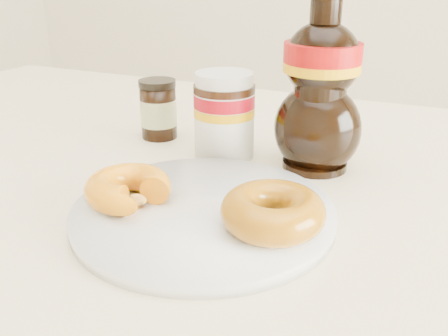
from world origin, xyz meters
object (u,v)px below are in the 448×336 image
at_px(dining_table, 208,248).
at_px(dark_jar, 158,110).
at_px(donut_bitten, 128,188).
at_px(plate, 203,212).
at_px(syrup_bottle, 320,85).
at_px(nutella_jar, 224,112).
at_px(donut_whole, 273,211).

height_order(dining_table, dark_jar, dark_jar).
bearing_deg(donut_bitten, plate, 1.51).
bearing_deg(dining_table, plate, -66.46).
distance_m(syrup_bottle, dark_jar, 0.24).
bearing_deg(dining_table, nutella_jar, 101.98).
xyz_separation_m(nutella_jar, syrup_bottle, (0.12, 0.01, 0.04)).
xyz_separation_m(dining_table, plate, (0.03, -0.07, 0.09)).
bearing_deg(dining_table, dark_jar, 137.84).
relative_size(plate, dark_jar, 3.11).
xyz_separation_m(plate, dark_jar, (-0.17, 0.19, 0.03)).
xyz_separation_m(syrup_bottle, dark_jar, (-0.23, 0.02, -0.06)).
bearing_deg(nutella_jar, dark_jar, 165.87).
height_order(donut_whole, dark_jar, dark_jar).
xyz_separation_m(plate, donut_bitten, (-0.07, -0.02, 0.02)).
relative_size(nutella_jar, syrup_bottle, 0.53).
xyz_separation_m(plate, donut_whole, (0.08, -0.01, 0.02)).
relative_size(syrup_bottle, dark_jar, 2.47).
distance_m(donut_whole, syrup_bottle, 0.20).
bearing_deg(dining_table, donut_bitten, -114.10).
bearing_deg(plate, dark_jar, 130.59).
height_order(dining_table, nutella_jar, nutella_jar).
bearing_deg(nutella_jar, donut_bitten, -96.66).
relative_size(dining_table, donut_bitten, 16.27).
bearing_deg(syrup_bottle, dark_jar, 175.31).
bearing_deg(nutella_jar, plate, -72.80).
bearing_deg(donut_bitten, dark_jar, 98.98).
bearing_deg(syrup_bottle, donut_bitten, -125.46).
bearing_deg(syrup_bottle, dining_table, -133.56).
bearing_deg(dining_table, donut_whole, -38.13).
height_order(dining_table, plate, plate).
distance_m(donut_whole, dark_jar, 0.32).
relative_size(plate, nutella_jar, 2.37).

